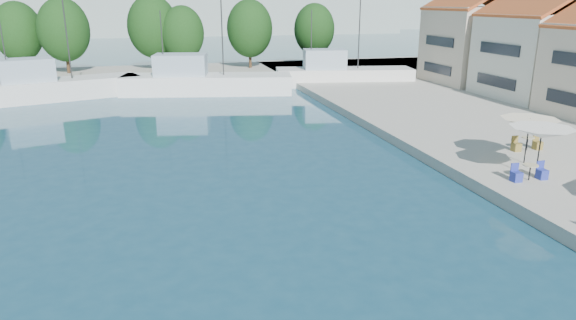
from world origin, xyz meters
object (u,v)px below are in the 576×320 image
object	(u,v)px
umbrella_white	(542,133)
umbrella_cream	(529,123)
trawler_03	(203,82)
trawler_02	(51,88)
trawler_04	(341,75)

from	to	relation	value
umbrella_white	umbrella_cream	size ratio (longest dim) A/B	1.01
trawler_03	umbrella_cream	size ratio (longest dim) A/B	5.81
trawler_02	trawler_03	size ratio (longest dim) A/B	0.91
trawler_03	umbrella_cream	bearing A→B (deg)	-53.37
trawler_02	umbrella_white	distance (m)	40.86
trawler_04	umbrella_cream	world-z (taller)	trawler_04
trawler_04	umbrella_white	world-z (taller)	trawler_04
trawler_04	umbrella_cream	size ratio (longest dim) A/B	5.15
trawler_04	umbrella_cream	bearing A→B (deg)	-82.12
trawler_03	umbrella_white	world-z (taller)	trawler_03
trawler_02	umbrella_white	world-z (taller)	trawler_02
trawler_02	umbrella_cream	world-z (taller)	trawler_02
trawler_02	trawler_03	bearing A→B (deg)	-19.02
trawler_03	trawler_04	xyz separation A→B (m)	(14.77, 1.43, 0.00)
trawler_04	trawler_02	bearing A→B (deg)	-167.56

